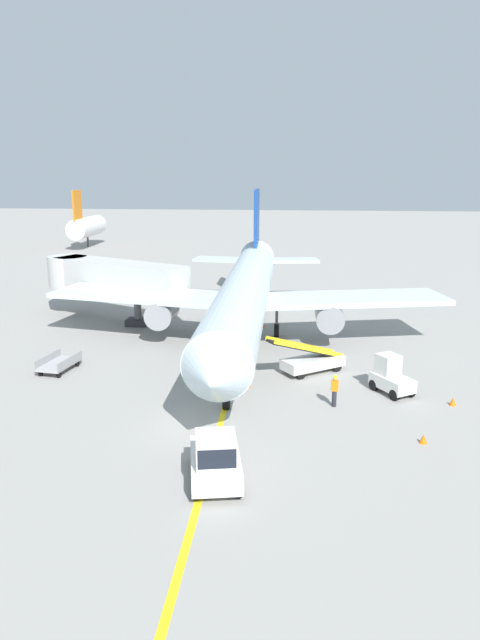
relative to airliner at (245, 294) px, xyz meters
name	(u,v)px	position (x,y,z in m)	size (l,w,h in m)	color
ground_plane	(199,426)	(-0.90, -14.24, -3.42)	(300.00, 300.00, 0.00)	gray
taxi_line_yellow	(230,389)	(0.01, -9.24, -3.41)	(0.30, 80.00, 0.01)	yellow
airliner	(245,294)	(0.00, 0.00, 0.00)	(28.61, 35.23, 10.10)	silver
jet_bridge	(106,277)	(-11.52, 5.11, 0.12)	(12.68, 7.92, 4.85)	beige
pushback_tug	(215,460)	(0.59, -19.28, -2.42)	(2.54, 3.89, 2.20)	silver
baggage_tug_near_wing	(391,377)	(8.76, -8.92, -2.49)	(2.38, 2.72, 2.10)	silver
belt_loader_forward_hold	(311,360)	(4.53, -6.02, -2.64)	(4.80, 3.91, 2.59)	silver
baggage_cart_loaded	(59,364)	(-10.60, -7.25, -2.95)	(1.98, 3.84, 0.94)	#A5A5A8
ground_crew_marshaller	(335,390)	(5.61, -11.14, -2.51)	(0.36, 0.24, 1.70)	#26262D
ground_crew_wing_walker	(195,365)	(-2.17, -7.94, -2.51)	(0.36, 0.24, 1.70)	#26262D
safety_cone_nose_left	(423,439)	(9.33, -15.00, -3.20)	(0.36, 0.36, 0.44)	orange
safety_cone_nose_right	(263,324)	(1.02, 4.05, -3.20)	(0.36, 0.36, 0.44)	orange
safety_cone_wingtip_left	(453,401)	(11.74, -10.41, -3.20)	(0.36, 0.36, 0.44)	orange
safety_cone_wingtip_right	(228,352)	(-0.79, -3.25, -3.20)	(0.36, 0.36, 0.44)	orange
safety_cone_tail_area	(248,384)	(0.95, -8.87, -3.20)	(0.36, 0.36, 0.44)	orange
distant_aircraft_far_left	(87,226)	(-28.95, 49.03, -0.20)	(3.00, 10.10, 8.80)	silver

